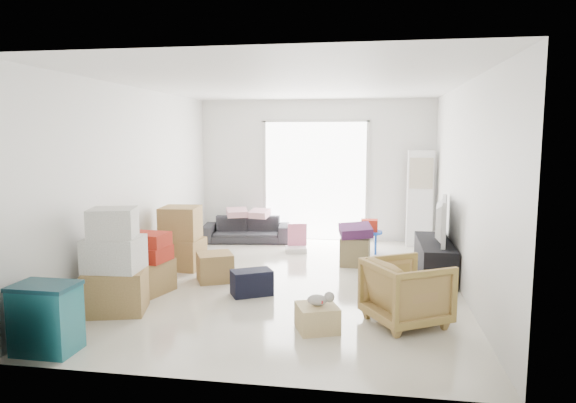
# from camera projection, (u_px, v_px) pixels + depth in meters

# --- Properties ---
(room_shell) EXTENTS (4.98, 6.48, 3.18)m
(room_shell) POSITION_uv_depth(u_px,v_px,m) (292.00, 185.00, 6.98)
(room_shell) COLOR white
(room_shell) RESTS_ON ground
(sliding_door) EXTENTS (2.10, 0.04, 2.33)m
(sliding_door) POSITION_uv_depth(u_px,v_px,m) (315.00, 176.00, 9.91)
(sliding_door) COLOR white
(sliding_door) RESTS_ON room_shell
(ac_tower) EXTENTS (0.45, 0.30, 1.75)m
(ac_tower) POSITION_uv_depth(u_px,v_px,m) (420.00, 199.00, 9.33)
(ac_tower) COLOR white
(ac_tower) RESTS_ON room_shell
(tv_console) EXTENTS (0.46, 1.52, 0.51)m
(tv_console) POSITION_uv_depth(u_px,v_px,m) (434.00, 258.00, 7.42)
(tv_console) COLOR black
(tv_console) RESTS_ON room_shell
(television) EXTENTS (0.77, 1.16, 0.14)m
(television) POSITION_uv_depth(u_px,v_px,m) (435.00, 236.00, 7.38)
(television) COLOR black
(television) RESTS_ON tv_console
(sofa) EXTENTS (1.67, 0.68, 0.63)m
(sofa) POSITION_uv_depth(u_px,v_px,m) (246.00, 225.00, 9.76)
(sofa) COLOR #29292E
(sofa) RESTS_ON room_shell
(pillow_left) EXTENTS (0.45, 0.40, 0.11)m
(pillow_left) POSITION_uv_depth(u_px,v_px,m) (237.00, 206.00, 9.74)
(pillow_left) COLOR #DBA0B0
(pillow_left) RESTS_ON sofa
(pillow_right) EXTENTS (0.45, 0.39, 0.13)m
(pillow_right) POSITION_uv_depth(u_px,v_px,m) (260.00, 206.00, 9.63)
(pillow_right) COLOR #DBA0B0
(pillow_right) RESTS_ON sofa
(armchair) EXTENTS (0.99, 1.01, 0.78)m
(armchair) POSITION_uv_depth(u_px,v_px,m) (407.00, 289.00, 5.50)
(armchair) COLOR #A37A48
(armchair) RESTS_ON room_shell
(storage_bins) EXTENTS (0.58, 0.41, 0.66)m
(storage_bins) POSITION_uv_depth(u_px,v_px,m) (46.00, 318.00, 4.78)
(storage_bins) COLOR #1B636C
(storage_bins) RESTS_ON room_shell
(box_stack_a) EXTENTS (0.78, 0.70, 1.21)m
(box_stack_a) POSITION_uv_depth(u_px,v_px,m) (115.00, 266.00, 5.85)
(box_stack_a) COLOR #9D7D47
(box_stack_a) RESTS_ON room_shell
(box_stack_b) EXTENTS (0.72, 0.72, 0.78)m
(box_stack_b) POSITION_uv_depth(u_px,v_px,m) (144.00, 265.00, 6.62)
(box_stack_b) COLOR #9D7D47
(box_stack_b) RESTS_ON room_shell
(box_stack_c) EXTENTS (0.68, 0.58, 0.95)m
(box_stack_c) POSITION_uv_depth(u_px,v_px,m) (181.00, 239.00, 7.80)
(box_stack_c) COLOR #9D7D47
(box_stack_c) RESTS_ON room_shell
(loose_box) EXTENTS (0.63, 0.63, 0.39)m
(loose_box) POSITION_uv_depth(u_px,v_px,m) (215.00, 267.00, 7.17)
(loose_box) COLOR #9D7D47
(loose_box) RESTS_ON room_shell
(duffel_bag) EXTENTS (0.59, 0.51, 0.32)m
(duffel_bag) POSITION_uv_depth(u_px,v_px,m) (252.00, 283.00, 6.53)
(duffel_bag) COLOR black
(duffel_bag) RESTS_ON room_shell
(ottoman) EXTENTS (0.47, 0.47, 0.44)m
(ottoman) POSITION_uv_depth(u_px,v_px,m) (355.00, 251.00, 8.02)
(ottoman) COLOR olive
(ottoman) RESTS_ON room_shell
(blanket) EXTENTS (0.55, 0.55, 0.14)m
(blanket) POSITION_uv_depth(u_px,v_px,m) (355.00, 233.00, 7.98)
(blanket) COLOR #4E2051
(blanket) RESTS_ON ottoman
(kids_table) EXTENTS (0.45, 0.45, 0.59)m
(kids_table) POSITION_uv_depth(u_px,v_px,m) (369.00, 230.00, 8.81)
(kids_table) COLOR blue
(kids_table) RESTS_ON room_shell
(toy_walker) EXTENTS (0.41, 0.38, 0.48)m
(toy_walker) POSITION_uv_depth(u_px,v_px,m) (296.00, 244.00, 8.96)
(toy_walker) COLOR silver
(toy_walker) RESTS_ON room_shell
(wood_crate) EXTENTS (0.52, 0.52, 0.27)m
(wood_crate) POSITION_uv_depth(u_px,v_px,m) (317.00, 318.00, 5.35)
(wood_crate) COLOR #E1C482
(wood_crate) RESTS_ON room_shell
(plush_bunny) EXTENTS (0.28, 0.16, 0.14)m
(plush_bunny) POSITION_uv_depth(u_px,v_px,m) (320.00, 299.00, 5.33)
(plush_bunny) COLOR #B2ADA8
(plush_bunny) RESTS_ON wood_crate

